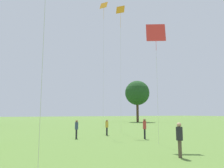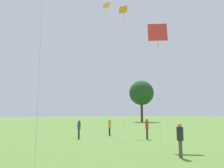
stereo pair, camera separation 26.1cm
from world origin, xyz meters
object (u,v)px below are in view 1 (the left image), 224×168
object	(u,v)px
person_standing_1	(107,126)
kite_1	(120,14)
person_standing_3	(77,127)
kite_5	(156,34)
person_standing_0	(145,126)
person_standing_6	(179,136)
kite_0	(104,11)
distant_tree_0	(137,93)

from	to	relation	value
person_standing_1	kite_1	bearing A→B (deg)	86.71
person_standing_3	kite_1	xyz separation A→B (m)	(6.16, 2.98, 13.07)
kite_5	person_standing_0	bearing A→B (deg)	146.27
person_standing_3	person_standing_6	world-z (taller)	person_standing_6
person_standing_3	kite_5	distance (m)	10.31
person_standing_3	kite_0	bearing A→B (deg)	30.43
person_standing_6	kite_1	xyz separation A→B (m)	(4.07, 13.27, 13.01)
person_standing_1	kite_1	world-z (taller)	kite_1
person_standing_1	distant_tree_0	xyz separation A→B (m)	(21.71, 27.03, 6.46)
person_standing_1	person_standing_6	distance (m)	11.80
person_standing_0	kite_5	size ratio (longest dim) A/B	0.19
person_standing_0	kite_0	world-z (taller)	kite_0
person_standing_0	kite_0	size ratio (longest dim) A/B	0.12
person_standing_6	kite_1	bearing A→B (deg)	131.68
person_standing_0	kite_5	xyz separation A→B (m)	(-1.04, -3.16, 7.10)
kite_0	distant_tree_0	distance (m)	33.83
kite_5	distant_tree_0	world-z (taller)	distant_tree_0
person_standing_1	kite_5	world-z (taller)	kite_5
person_standing_1	person_standing_6	xyz separation A→B (m)	(-1.55, -11.70, 0.09)
kite_5	distant_tree_0	bearing A→B (deg)	132.98
person_standing_1	distant_tree_0	size ratio (longest dim) A/B	0.15
person_standing_1	kite_0	size ratio (longest dim) A/B	0.10
person_standing_6	kite_0	world-z (taller)	kite_0
kite_0	kite_1	xyz separation A→B (m)	(2.18, -0.07, 0.08)
kite_5	person_standing_1	bearing A→B (deg)	168.06
distant_tree_0	person_standing_6	bearing A→B (deg)	-120.99
kite_1	kite_5	bearing A→B (deg)	-9.71
person_standing_1	kite_0	bearing A→B (deg)	133.16
person_standing_0	distant_tree_0	xyz separation A→B (m)	(20.20, 31.43, 6.34)
kite_0	distant_tree_0	bearing A→B (deg)	148.78
person_standing_1	kite_0	xyz separation A→B (m)	(0.34, 1.65, 13.03)
person_standing_6	distant_tree_0	size ratio (longest dim) A/B	0.16
person_standing_0	person_standing_3	bearing A→B (deg)	-117.49
person_standing_0	kite_0	bearing A→B (deg)	-166.39
person_standing_0	kite_1	bearing A→B (deg)	173.00
person_standing_0	person_standing_3	size ratio (longest dim) A/B	1.08
person_standing_3	kite_0	distance (m)	13.93
person_standing_3	person_standing_6	size ratio (longest dim) A/B	0.93
person_standing_3	kite_0	world-z (taller)	kite_0
person_standing_0	person_standing_1	xyz separation A→B (m)	(-1.51, 4.39, -0.12)
kite_5	kite_1	bearing A→B (deg)	151.84
person_standing_1	person_standing_3	bearing A→B (deg)	-104.13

